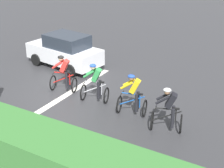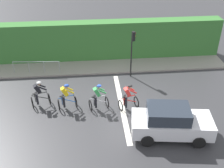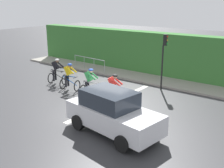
# 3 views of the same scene
# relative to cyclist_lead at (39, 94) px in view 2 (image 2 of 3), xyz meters

# --- Properties ---
(ground_plane) EXTENTS (80.00, 80.00, 0.00)m
(ground_plane) POSITION_rel_cyclist_lead_xyz_m (-0.43, -5.02, -0.80)
(ground_plane) COLOR #333335
(sidewalk_kerb) EXTENTS (2.80, 20.79, 0.12)m
(sidewalk_kerb) POSITION_rel_cyclist_lead_xyz_m (4.81, -3.02, -0.74)
(sidewalk_kerb) COLOR gray
(sidewalk_kerb) RESTS_ON ground
(stone_wall_low) EXTENTS (0.44, 20.79, 0.67)m
(stone_wall_low) POSITION_rel_cyclist_lead_xyz_m (5.71, -3.02, -0.46)
(stone_wall_low) COLOR tan
(stone_wall_low) RESTS_ON ground
(hedge_wall) EXTENTS (1.10, 20.79, 3.05)m
(hedge_wall) POSITION_rel_cyclist_lead_xyz_m (6.01, -3.02, 0.73)
(hedge_wall) COLOR #387533
(hedge_wall) RESTS_ON ground
(road_marking_stop_line) EXTENTS (7.00, 0.30, 0.01)m
(road_marking_stop_line) POSITION_rel_cyclist_lead_xyz_m (-0.43, -4.90, -0.79)
(road_marking_stop_line) COLOR silver
(road_marking_stop_line) RESTS_ON ground
(cyclist_lead) EXTENTS (0.97, 1.23, 1.66)m
(cyclist_lead) POSITION_rel_cyclist_lead_xyz_m (0.00, 0.00, 0.00)
(cyclist_lead) COLOR black
(cyclist_lead) RESTS_ON ground
(cyclist_second) EXTENTS (0.88, 1.20, 1.66)m
(cyclist_second) POSITION_rel_cyclist_lead_xyz_m (-0.45, -1.61, 0.00)
(cyclist_second) COLOR black
(cyclist_second) RESTS_ON ground
(cyclist_mid) EXTENTS (0.92, 1.21, 1.66)m
(cyclist_mid) POSITION_rel_cyclist_lead_xyz_m (-0.66, -3.46, 0.00)
(cyclist_mid) COLOR black
(cyclist_mid) RESTS_ON ground
(cyclist_fourth) EXTENTS (0.94, 1.22, 1.66)m
(cyclist_fourth) POSITION_rel_cyclist_lead_xyz_m (-0.83, -5.22, 0.00)
(cyclist_fourth) COLOR black
(cyclist_fourth) RESTS_ON ground
(car_white) EXTENTS (2.30, 4.29, 1.76)m
(car_white) POSITION_rel_cyclist_lead_xyz_m (-3.31, -7.06, 0.08)
(car_white) COLOR silver
(car_white) RESTS_ON ground
(traffic_light_near_crossing) EXTENTS (0.24, 0.31, 3.34)m
(traffic_light_near_crossing) POSITION_rel_cyclist_lead_xyz_m (3.00, -6.02, 1.43)
(traffic_light_near_crossing) COLOR black
(traffic_light_near_crossing) RESTS_ON ground
(pedestrian_railing_kerbside) EXTENTS (0.32, 3.30, 1.03)m
(pedestrian_railing_kerbside) POSITION_rel_cyclist_lead_xyz_m (3.91, 0.71, -0.02)
(pedestrian_railing_kerbside) COLOR #999EA3
(pedestrian_railing_kerbside) RESTS_ON ground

